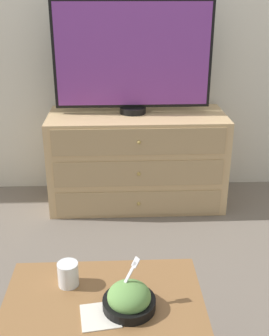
% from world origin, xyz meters
% --- Properties ---
extents(ground_plane, '(12.00, 12.00, 0.00)m').
position_xyz_m(ground_plane, '(0.00, 0.00, 0.00)').
color(ground_plane, '#70665B').
extents(wall_back, '(12.00, 0.05, 2.60)m').
position_xyz_m(wall_back, '(0.00, 0.03, 1.30)').
color(wall_back, silver).
rests_on(wall_back, ground_plane).
extents(dresser, '(1.19, 0.52, 0.65)m').
position_xyz_m(dresser, '(0.05, -0.28, 0.33)').
color(dresser, tan).
rests_on(dresser, ground_plane).
extents(tv, '(1.03, 0.18, 0.73)m').
position_xyz_m(tv, '(0.02, -0.24, 1.02)').
color(tv, black).
rests_on(tv, dresser).
extents(coffee_table, '(0.72, 0.46, 0.40)m').
position_xyz_m(coffee_table, '(-0.15, -1.81, 0.33)').
color(coffee_table, olive).
rests_on(coffee_table, ground_plane).
extents(takeout_bowl, '(0.19, 0.19, 0.17)m').
position_xyz_m(takeout_bowl, '(-0.06, -1.86, 0.44)').
color(takeout_bowl, black).
rests_on(takeout_bowl, coffee_table).
extents(drink_cup, '(0.08, 0.08, 0.09)m').
position_xyz_m(drink_cup, '(-0.28, -1.72, 0.44)').
color(drink_cup, beige).
rests_on(drink_cup, coffee_table).
extents(napkin, '(0.15, 0.15, 0.00)m').
position_xyz_m(napkin, '(-0.15, -1.90, 0.41)').
color(napkin, silver).
rests_on(napkin, coffee_table).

